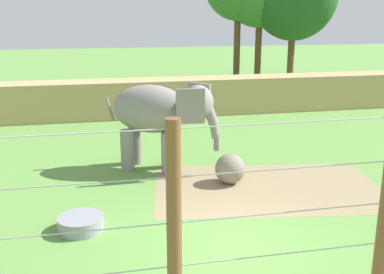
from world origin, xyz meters
name	(u,v)px	position (x,y,z in m)	size (l,w,h in m)	color
ground_plane	(233,244)	(0.00, 0.00, 0.00)	(120.00, 120.00, 0.00)	#609342
dirt_patch	(267,187)	(2.02, 3.14, 0.00)	(6.66, 4.15, 0.01)	#937F5B
embankment_wall	(153,97)	(0.00, 13.81, 0.91)	(36.00, 1.80, 1.82)	tan
elephant	(159,113)	(-0.86, 5.47, 1.90)	(3.56, 2.59, 2.87)	gray
enrichment_ball	(230,169)	(1.03, 3.73, 0.46)	(0.92, 0.92, 0.92)	gray
cable_fence	(288,227)	(-0.05, -2.89, 1.83)	(12.07, 0.23, 3.65)	brown
water_tub	(81,223)	(-3.37, 1.45, 0.18)	(1.10, 1.10, 0.35)	gray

